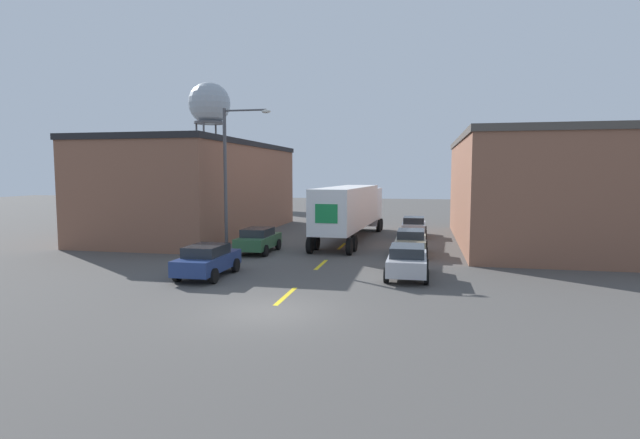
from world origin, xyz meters
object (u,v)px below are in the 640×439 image
at_px(semi_truck, 352,207).
at_px(parked_car_left_near, 207,260).
at_px(parked_car_right_far, 414,226).
at_px(parked_car_right_near, 407,261).
at_px(parked_car_left_far, 258,240).
at_px(parked_car_right_mid, 411,242).
at_px(street_lamp, 231,170).
at_px(water_tower, 209,105).

relative_size(semi_truck, parked_car_left_near, 3.63).
distance_m(parked_car_right_far, parked_car_left_near, 19.57).
bearing_deg(semi_truck, parked_car_right_near, -67.71).
relative_size(parked_car_left_far, parked_car_right_mid, 1.00).
distance_m(parked_car_right_mid, parked_car_right_near, 6.66).
xyz_separation_m(parked_car_right_far, street_lamp, (-10.73, -10.28, 4.26)).
xyz_separation_m(semi_truck, parked_car_left_far, (-4.74, -7.04, -1.57)).
xyz_separation_m(parked_car_right_near, street_lamp, (-10.73, 5.31, 4.26)).
bearing_deg(parked_car_left_far, water_tower, 117.37).
distance_m(semi_truck, parked_car_right_near, 13.50).
xyz_separation_m(parked_car_right_mid, street_lamp, (-10.73, -1.34, 4.26)).
relative_size(parked_car_right_far, water_tower, 0.23).
distance_m(water_tower, street_lamp, 47.61).
height_order(parked_car_right_far, water_tower, water_tower).
xyz_separation_m(parked_car_left_near, parked_car_right_mid, (9.15, 8.36, 0.00)).
bearing_deg(street_lamp, semi_truck, 49.29).
distance_m(parked_car_right_far, water_tower, 46.43).
height_order(parked_car_left_far, parked_car_right_mid, same).
bearing_deg(parked_car_right_near, street_lamp, 153.67).
xyz_separation_m(parked_car_left_far, parked_car_right_mid, (9.15, 1.03, 0.00)).
bearing_deg(parked_car_right_far, parked_car_left_far, -132.55).
height_order(semi_truck, parked_car_right_mid, semi_truck).
distance_m(parked_car_left_near, parked_car_left_far, 7.34).
height_order(parked_car_right_mid, parked_car_right_near, same).
distance_m(semi_truck, parked_car_right_far, 5.51).
distance_m(parked_car_right_near, street_lamp, 12.71).
bearing_deg(street_lamp, parked_car_right_near, -26.33).
bearing_deg(parked_car_left_near, parked_car_right_mid, 42.45).
relative_size(parked_car_right_far, parked_car_right_near, 1.00).
height_order(parked_car_left_far, water_tower, water_tower).
relative_size(semi_truck, parked_car_right_mid, 3.63).
height_order(parked_car_right_far, street_lamp, street_lamp).
height_order(parked_car_left_near, street_lamp, street_lamp).
bearing_deg(street_lamp, parked_car_right_mid, 7.14).
relative_size(parked_car_left_far, parked_car_right_near, 1.00).
relative_size(parked_car_left_far, water_tower, 0.23).
xyz_separation_m(parked_car_right_far, parked_car_right_mid, (0.00, -8.94, 0.00)).
bearing_deg(street_lamp, parked_car_right_far, 43.77).
bearing_deg(water_tower, parked_car_left_near, -66.23).
bearing_deg(parked_car_right_mid, street_lamp, -172.86).
bearing_deg(water_tower, parked_car_right_mid, -52.93).
distance_m(parked_car_right_far, parked_car_right_mid, 8.94).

